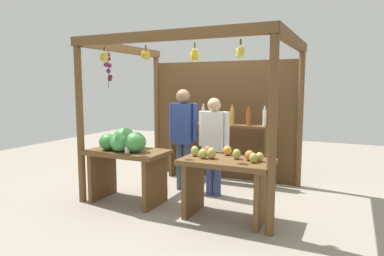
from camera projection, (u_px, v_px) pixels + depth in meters
ground_plane at (198, 193)px, 5.37m from camera, size 12.00×12.00×0.00m
market_stall at (209, 103)px, 5.60m from camera, size 2.80×2.20×2.31m
fruit_counter_left at (126, 154)px, 4.87m from camera, size 1.13×0.64×1.06m
fruit_counter_right at (226, 175)px, 4.29m from camera, size 1.13×0.65×0.89m
bottle_shelf_unit at (218, 136)px, 5.96m from camera, size 1.79×0.22×1.34m
vendor_man at (183, 130)px, 5.42m from camera, size 0.48×0.22×1.60m
vendor_woman at (214, 138)px, 5.15m from camera, size 0.48×0.20×1.47m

